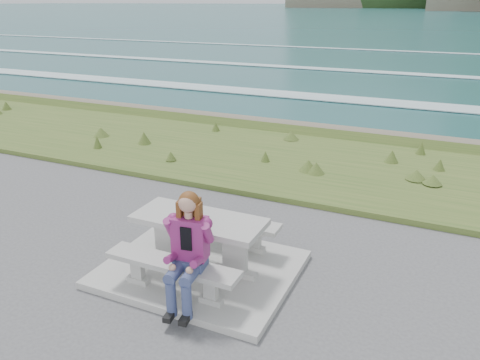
# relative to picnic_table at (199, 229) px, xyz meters

# --- Properties ---
(concrete_slab) EXTENTS (2.60, 2.10, 0.10)m
(concrete_slab) POSITION_rel_picnic_table_xyz_m (-0.00, 0.00, -0.63)
(concrete_slab) COLOR #9E9D99
(concrete_slab) RESTS_ON ground
(picnic_table) EXTENTS (1.80, 0.75, 0.75)m
(picnic_table) POSITION_rel_picnic_table_xyz_m (0.00, 0.00, 0.00)
(picnic_table) COLOR #9E9D99
(picnic_table) RESTS_ON concrete_slab
(bench_landward) EXTENTS (1.80, 0.35, 0.45)m
(bench_landward) POSITION_rel_picnic_table_xyz_m (0.00, -0.70, -0.23)
(bench_landward) COLOR #9E9D99
(bench_landward) RESTS_ON concrete_slab
(bench_seaward) EXTENTS (1.80, 0.35, 0.45)m
(bench_seaward) POSITION_rel_picnic_table_xyz_m (0.00, 0.70, -0.23)
(bench_seaward) COLOR #9E9D99
(bench_seaward) RESTS_ON concrete_slab
(grass_verge) EXTENTS (160.00, 4.50, 0.22)m
(grass_verge) POSITION_rel_picnic_table_xyz_m (-0.00, 5.00, -0.68)
(grass_verge) COLOR #355520
(grass_verge) RESTS_ON ground
(shore_drop) EXTENTS (160.00, 0.80, 2.20)m
(shore_drop) POSITION_rel_picnic_table_xyz_m (-0.00, 7.90, -0.68)
(shore_drop) COLOR brown
(shore_drop) RESTS_ON ground
(ocean) EXTENTS (1600.00, 1600.00, 0.09)m
(ocean) POSITION_rel_picnic_table_xyz_m (-0.00, 25.09, -2.42)
(ocean) COLOR #1E5356
(ocean) RESTS_ON ground
(seated_woman) EXTENTS (0.49, 0.76, 1.43)m
(seated_woman) POSITION_rel_picnic_table_xyz_m (0.29, -0.83, -0.06)
(seated_woman) COLOR navy
(seated_woman) RESTS_ON concrete_slab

